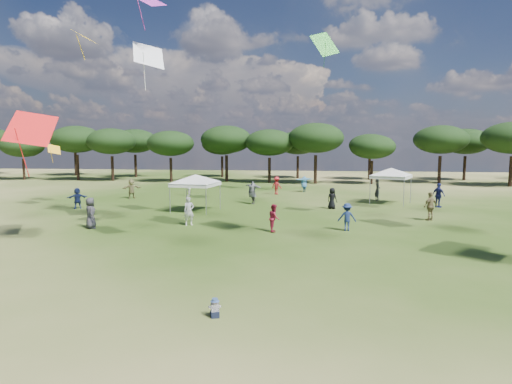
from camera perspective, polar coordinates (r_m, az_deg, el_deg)
ground at (r=11.29m, az=-6.59°, el=-19.49°), size 140.00×140.00×0.00m
tree_line at (r=57.27m, az=7.07°, el=6.84°), size 108.78×17.63×7.77m
tent_left at (r=31.58m, az=-8.08°, el=2.11°), size 5.91×5.91×3.02m
tent_right at (r=37.09m, az=17.59°, el=2.89°), size 5.31×5.31×3.27m
toddler at (r=12.71m, az=-5.50°, el=-15.20°), size 0.41×0.45×0.55m
festival_crowd at (r=34.74m, az=0.16°, el=-0.29°), size 28.90×22.31×1.93m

